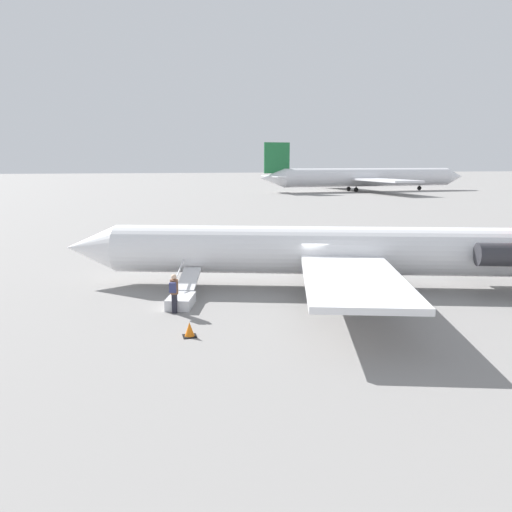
# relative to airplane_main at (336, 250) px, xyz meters

# --- Properties ---
(ground_plane) EXTENTS (600.00, 600.00, 0.00)m
(ground_plane) POSITION_rel_airplane_main_xyz_m (0.85, -0.28, -1.99)
(ground_plane) COLOR gray
(airplane_main) EXTENTS (27.27, 21.06, 6.66)m
(airplane_main) POSITION_rel_airplane_main_xyz_m (0.00, 0.00, 0.00)
(airplane_main) COLOR white
(airplane_main) RESTS_ON ground
(airplane_far_right) EXTENTS (51.85, 39.50, 10.81)m
(airplane_far_right) POSITION_rel_airplane_main_xyz_m (-42.86, -82.02, 1.22)
(airplane_far_right) COLOR silver
(airplane_far_right) RESTS_ON ground
(boarding_stairs) EXTENTS (2.19, 4.13, 1.67)m
(boarding_stairs) POSITION_rel_airplane_main_xyz_m (8.25, 1.32, -1.62)
(boarding_stairs) COLOR silver
(boarding_stairs) RESTS_ON ground
(passenger) EXTENTS (0.42, 0.57, 1.74)m
(passenger) POSITION_rel_airplane_main_xyz_m (8.74, 2.65, -0.99)
(passenger) COLOR #23232D
(passenger) RESTS_ON ground
(traffic_cone_near_stairs) EXTENTS (0.52, 0.52, 0.57)m
(traffic_cone_near_stairs) POSITION_rel_airplane_main_xyz_m (8.48, 5.87, -1.73)
(traffic_cone_near_stairs) COLOR black
(traffic_cone_near_stairs) RESTS_ON ground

